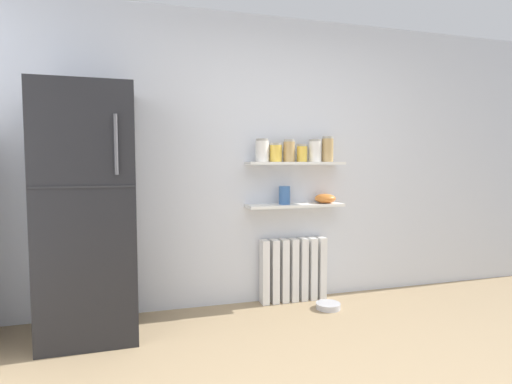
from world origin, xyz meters
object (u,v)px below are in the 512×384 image
object	(u,v)px
storage_jar_0	(262,150)
pet_food_bowl	(328,306)
storage_jar_2	(289,151)
storage_jar_5	(328,149)
shelf_bowl	(325,198)
storage_jar_3	(302,153)
storage_jar_1	(276,153)
storage_jar_4	(315,151)
vase	(285,195)
refrigerator	(89,212)
radiator	(294,270)

from	to	relation	value
storage_jar_0	pet_food_bowl	size ratio (longest dim) A/B	0.94
storage_jar_2	storage_jar_5	world-z (taller)	storage_jar_5
shelf_bowl	storage_jar_3	bearing A→B (deg)	180.00
storage_jar_1	storage_jar_4	world-z (taller)	storage_jar_4
storage_jar_1	storage_jar_3	size ratio (longest dim) A/B	1.04
storage_jar_0	vase	size ratio (longest dim) A/B	1.22
storage_jar_0	storage_jar_5	bearing A→B (deg)	-0.00
refrigerator	storage_jar_3	distance (m)	1.86
vase	shelf_bowl	xyz separation A→B (m)	(0.40, 0.00, -0.04)
shelf_bowl	storage_jar_2	bearing A→B (deg)	180.00
storage_jar_5	shelf_bowl	size ratio (longest dim) A/B	1.20
vase	radiator	bearing A→B (deg)	16.05
storage_jar_1	radiator	bearing A→B (deg)	8.96
storage_jar_5	vase	distance (m)	0.59
radiator	vase	world-z (taller)	vase
storage_jar_1	pet_food_bowl	bearing A→B (deg)	-31.73
refrigerator	storage_jar_5	world-z (taller)	refrigerator
storage_jar_4	shelf_bowl	size ratio (longest dim) A/B	1.06
storage_jar_0	shelf_bowl	xyz separation A→B (m)	(0.62, 0.00, -0.44)
vase	shelf_bowl	bearing A→B (deg)	0.00
storage_jar_2	storage_jar_5	distance (m)	0.38
storage_jar_4	radiator	bearing A→B (deg)	171.04
refrigerator	vase	xyz separation A→B (m)	(1.62, 0.23, 0.07)
storage_jar_4	vase	world-z (taller)	storage_jar_4
refrigerator	radiator	bearing A→B (deg)	8.54
vase	storage_jar_2	bearing A→B (deg)	0.00
radiator	storage_jar_4	distance (m)	1.12
storage_jar_4	shelf_bowl	world-z (taller)	storage_jar_4
storage_jar_0	storage_jar_5	distance (m)	0.63
refrigerator	storage_jar_5	bearing A→B (deg)	6.39
vase	storage_jar_4	bearing A→B (deg)	-0.00
shelf_bowl	refrigerator	bearing A→B (deg)	-173.55
storage_jar_2	storage_jar_5	size ratio (longest dim) A/B	0.86
storage_jar_3	pet_food_bowl	xyz separation A→B (m)	(0.15, -0.25, -1.35)
refrigerator	vase	world-z (taller)	refrigerator
storage_jar_0	vase	xyz separation A→B (m)	(0.21, 0.00, -0.40)
storage_jar_3	radiator	bearing A→B (deg)	154.68
storage_jar_1	vase	bearing A→B (deg)	0.00
refrigerator	pet_food_bowl	bearing A→B (deg)	-0.69
storage_jar_1	storage_jar_3	world-z (taller)	storage_jar_1
refrigerator	storage_jar_4	distance (m)	1.99
storage_jar_4	storage_jar_5	world-z (taller)	storage_jar_5
refrigerator	vase	size ratio (longest dim) A/B	11.09
storage_jar_3	shelf_bowl	size ratio (longest dim) A/B	0.83
refrigerator	vase	bearing A→B (deg)	8.04
radiator	storage_jar_0	bearing A→B (deg)	-174.60
pet_food_bowl	storage_jar_5	bearing A→B (deg)	68.45
vase	pet_food_bowl	distance (m)	1.05
storage_jar_4	storage_jar_5	xyz separation A→B (m)	(0.13, 0.00, 0.01)
storage_jar_0	storage_jar_1	xyz separation A→B (m)	(0.13, 0.00, -0.02)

